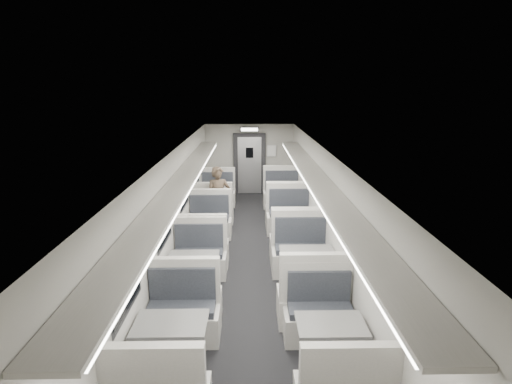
{
  "coord_description": "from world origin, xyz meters",
  "views": [
    {
      "loc": [
        -0.02,
        -7.54,
        3.59
      ],
      "look_at": [
        0.14,
        1.43,
        1.23
      ],
      "focal_mm": 28.0,
      "sensor_mm": 36.0,
      "label": 1
    }
  ],
  "objects_px": {
    "booth_left_a": "(216,200)",
    "exit_sign": "(249,129)",
    "booth_right_c": "(307,272)",
    "passenger": "(219,199)",
    "vestibule_door": "(250,164)",
    "booth_left_b": "(206,233)",
    "booth_left_d": "(172,349)",
    "booth_right_a": "(285,201)",
    "booth_right_d": "(330,348)",
    "booth_left_c": "(194,276)",
    "booth_right_b": "(293,228)"
  },
  "relations": [
    {
      "from": "booth_right_a",
      "to": "booth_left_d",
      "type": "bearing_deg",
      "value": -106.78
    },
    {
      "from": "exit_sign",
      "to": "booth_left_b",
      "type": "bearing_deg",
      "value": -102.62
    },
    {
      "from": "booth_left_d",
      "to": "exit_sign",
      "type": "relative_size",
      "value": 3.57
    },
    {
      "from": "booth_right_b",
      "to": "booth_right_d",
      "type": "distance_m",
      "value": 4.36
    },
    {
      "from": "booth_right_c",
      "to": "booth_right_a",
      "type": "bearing_deg",
      "value": 90.0
    },
    {
      "from": "exit_sign",
      "to": "vestibule_door",
      "type": "bearing_deg",
      "value": 90.0
    },
    {
      "from": "booth_right_b",
      "to": "exit_sign",
      "type": "height_order",
      "value": "exit_sign"
    },
    {
      "from": "booth_right_d",
      "to": "exit_sign",
      "type": "relative_size",
      "value": 3.41
    },
    {
      "from": "booth_left_b",
      "to": "booth_right_d",
      "type": "xyz_separation_m",
      "value": [
        2.0,
        -4.14,
        -0.01
      ]
    },
    {
      "from": "booth_left_d",
      "to": "vestibule_door",
      "type": "height_order",
      "value": "vestibule_door"
    },
    {
      "from": "booth_right_b",
      "to": "booth_right_c",
      "type": "xyz_separation_m",
      "value": [
        0.0,
        -2.29,
        -0.0
      ]
    },
    {
      "from": "booth_right_a",
      "to": "booth_right_b",
      "type": "xyz_separation_m",
      "value": [
        0.0,
        -2.27,
        -0.0
      ]
    },
    {
      "from": "passenger",
      "to": "booth_right_b",
      "type": "bearing_deg",
      "value": -43.08
    },
    {
      "from": "booth_right_c",
      "to": "vestibule_door",
      "type": "xyz_separation_m",
      "value": [
        -1.0,
        7.02,
        0.62
      ]
    },
    {
      "from": "booth_left_b",
      "to": "booth_right_c",
      "type": "distance_m",
      "value": 2.88
    },
    {
      "from": "booth_left_d",
      "to": "passenger",
      "type": "relative_size",
      "value": 1.33
    },
    {
      "from": "booth_left_a",
      "to": "booth_right_c",
      "type": "distance_m",
      "value": 5.18
    },
    {
      "from": "vestibule_door",
      "to": "booth_left_d",
      "type": "bearing_deg",
      "value": -96.28
    },
    {
      "from": "booth_right_a",
      "to": "booth_right_b",
      "type": "distance_m",
      "value": 2.27
    },
    {
      "from": "booth_left_a",
      "to": "booth_right_b",
      "type": "xyz_separation_m",
      "value": [
        2.0,
        -2.49,
        0.03
      ]
    },
    {
      "from": "booth_left_c",
      "to": "booth_right_c",
      "type": "distance_m",
      "value": 2.0
    },
    {
      "from": "booth_left_a",
      "to": "exit_sign",
      "type": "xyz_separation_m",
      "value": [
        1.0,
        1.75,
        1.89
      ]
    },
    {
      "from": "booth_right_a",
      "to": "booth_right_c",
      "type": "distance_m",
      "value": 4.56
    },
    {
      "from": "passenger",
      "to": "exit_sign",
      "type": "distance_m",
      "value": 3.55
    },
    {
      "from": "booth_right_c",
      "to": "booth_left_c",
      "type": "bearing_deg",
      "value": -179.37
    },
    {
      "from": "passenger",
      "to": "exit_sign",
      "type": "xyz_separation_m",
      "value": [
        0.8,
        3.15,
        1.45
      ]
    },
    {
      "from": "booth_left_c",
      "to": "passenger",
      "type": "relative_size",
      "value": 1.29
    },
    {
      "from": "exit_sign",
      "to": "booth_right_b",
      "type": "bearing_deg",
      "value": -76.73
    },
    {
      "from": "booth_left_b",
      "to": "passenger",
      "type": "xyz_separation_m",
      "value": [
        0.2,
        1.32,
        0.44
      ]
    },
    {
      "from": "booth_left_b",
      "to": "exit_sign",
      "type": "distance_m",
      "value": 4.95
    },
    {
      "from": "passenger",
      "to": "vestibule_door",
      "type": "bearing_deg",
      "value": 65.79
    },
    {
      "from": "booth_right_d",
      "to": "vestibule_door",
      "type": "height_order",
      "value": "vestibule_door"
    },
    {
      "from": "passenger",
      "to": "exit_sign",
      "type": "bearing_deg",
      "value": 63.93
    },
    {
      "from": "booth_left_d",
      "to": "vestibule_door",
      "type": "relative_size",
      "value": 1.05
    },
    {
      "from": "vestibule_door",
      "to": "booth_left_a",
      "type": "bearing_deg",
      "value": -114.07
    },
    {
      "from": "exit_sign",
      "to": "booth_right_d",
      "type": "bearing_deg",
      "value": -83.37
    },
    {
      "from": "booth_left_a",
      "to": "exit_sign",
      "type": "relative_size",
      "value": 3.54
    },
    {
      "from": "booth_left_a",
      "to": "booth_left_b",
      "type": "xyz_separation_m",
      "value": [
        0.0,
        -2.72,
        -0.0
      ]
    },
    {
      "from": "booth_left_c",
      "to": "booth_right_d",
      "type": "height_order",
      "value": "booth_left_c"
    },
    {
      "from": "booth_right_a",
      "to": "booth_right_d",
      "type": "distance_m",
      "value": 6.63
    },
    {
      "from": "booth_left_a",
      "to": "booth_right_a",
      "type": "xyz_separation_m",
      "value": [
        2.0,
        -0.22,
        0.03
      ]
    },
    {
      "from": "booth_right_c",
      "to": "passenger",
      "type": "distance_m",
      "value": 3.86
    },
    {
      "from": "booth_left_c",
      "to": "booth_left_b",
      "type": "bearing_deg",
      "value": 90.0
    },
    {
      "from": "booth_right_a",
      "to": "booth_right_d",
      "type": "height_order",
      "value": "booth_right_a"
    },
    {
      "from": "booth_left_b",
      "to": "booth_left_d",
      "type": "height_order",
      "value": "booth_left_d"
    },
    {
      "from": "booth_right_b",
      "to": "vestibule_door",
      "type": "xyz_separation_m",
      "value": [
        -1.0,
        4.73,
        0.62
      ]
    },
    {
      "from": "booth_left_c",
      "to": "booth_right_d",
      "type": "xyz_separation_m",
      "value": [
        2.0,
        -2.05,
        -0.01
      ]
    },
    {
      "from": "booth_right_d",
      "to": "booth_left_b",
      "type": "bearing_deg",
      "value": 115.81
    },
    {
      "from": "booth_left_a",
      "to": "booth_right_c",
      "type": "bearing_deg",
      "value": -67.31
    },
    {
      "from": "booth_left_c",
      "to": "booth_left_d",
      "type": "distance_m",
      "value": 2.05
    }
  ]
}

